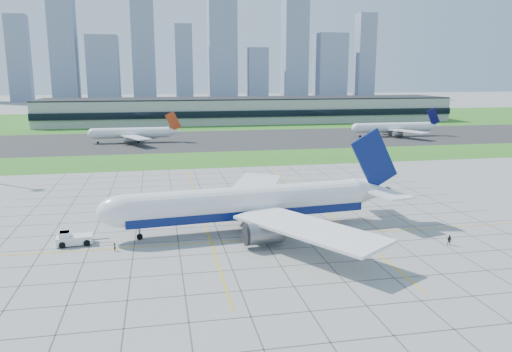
{
  "coord_description": "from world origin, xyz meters",
  "views": [
    {
      "loc": [
        -18.85,
        -90.55,
        30.87
      ],
      "look_at": [
        3.6,
        23.52,
        7.0
      ],
      "focal_mm": 35.0,
      "sensor_mm": 36.0,
      "label": 1
    }
  ],
  "objects": [
    {
      "name": "crew_near",
      "position": [
        -27.22,
        -3.21,
        0.78
      ],
      "size": [
        0.49,
        0.64,
        1.55
      ],
      "primitive_type": "imported",
      "rotation": [
        0.0,
        0.0,
        1.34
      ],
      "color": "black",
      "rests_on": "ground"
    },
    {
      "name": "airliner",
      "position": [
        -1.48,
        4.42,
        5.39
      ],
      "size": [
        62.6,
        63.17,
        19.71
      ],
      "rotation": [
        0.0,
        0.0,
        0.1
      ],
      "color": "white",
      "rests_on": "ground"
    },
    {
      "name": "city_skyline",
      "position": [
        -8.71,
        520.0,
        59.09
      ],
      "size": [
        523.0,
        32.4,
        160.0
      ],
      "color": "#7E8AA6",
      "rests_on": "ground"
    },
    {
      "name": "terminal",
      "position": [
        40.0,
        229.87,
        7.89
      ],
      "size": [
        260.0,
        43.0,
        15.8
      ],
      "color": "#B7B7B2",
      "rests_on": "ground"
    },
    {
      "name": "pushback_tug",
      "position": [
        -35.03,
        1.69,
        1.15
      ],
      "size": [
        9.39,
        3.77,
        2.58
      ],
      "rotation": [
        0.0,
        0.0,
        0.1
      ],
      "color": "white",
      "rests_on": "ground"
    },
    {
      "name": "crew_far",
      "position": [
        32.79,
        -11.97,
        0.96
      ],
      "size": [
        1.18,
        1.15,
        1.92
      ],
      "primitive_type": "imported",
      "rotation": [
        0.0,
        0.0,
        -0.68
      ],
      "color": "black",
      "rests_on": "ground"
    },
    {
      "name": "distant_jet_2",
      "position": [
        97.67,
        141.61,
        4.49
      ],
      "size": [
        45.15,
        42.66,
        14.08
      ],
      "color": "white",
      "rests_on": "ground"
    },
    {
      "name": "grass_far",
      "position": [
        0.0,
        255.0,
        0.02
      ],
      "size": [
        700.0,
        145.0,
        0.04
      ],
      "primitive_type": "cube",
      "color": "#326E1F",
      "rests_on": "ground"
    },
    {
      "name": "apron_markings",
      "position": [
        0.43,
        11.09,
        0.02
      ],
      "size": [
        120.0,
        130.0,
        0.03
      ],
      "color": "#474744",
      "rests_on": "ground"
    },
    {
      "name": "distant_jet_1",
      "position": [
        -30.2,
        142.47,
        4.49
      ],
      "size": [
        39.47,
        42.66,
        14.08
      ],
      "color": "white",
      "rests_on": "ground"
    },
    {
      "name": "ground",
      "position": [
        0.0,
        0.0,
        0.0
      ],
      "size": [
        1400.0,
        1400.0,
        0.0
      ],
      "primitive_type": "plane",
      "color": "#969590",
      "rests_on": "ground"
    },
    {
      "name": "grass_median",
      "position": [
        0.0,
        90.0,
        0.02
      ],
      "size": [
        700.0,
        35.0,
        0.04
      ],
      "primitive_type": "cube",
      "color": "#326E1F",
      "rests_on": "ground"
    },
    {
      "name": "asphalt_taxiway",
      "position": [
        0.0,
        145.0,
        0.03
      ],
      "size": [
        700.0,
        75.0,
        0.04
      ],
      "primitive_type": "cube",
      "color": "#383838",
      "rests_on": "ground"
    }
  ]
}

